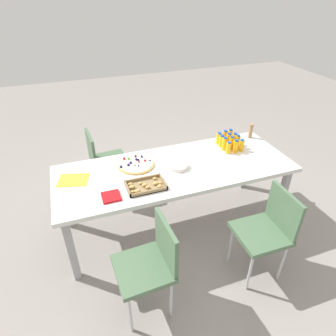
{
  "coord_description": "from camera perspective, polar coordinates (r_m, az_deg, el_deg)",
  "views": [
    {
      "loc": [
        0.86,
        2.17,
        2.22
      ],
      "look_at": [
        0.08,
        0.02,
        0.75
      ],
      "focal_mm": 30.95,
      "sensor_mm": 36.0,
      "label": 1
    }
  ],
  "objects": [
    {
      "name": "juice_bottle_5",
      "position": [
        3.15,
        10.52,
        5.23
      ],
      "size": [
        0.06,
        0.06,
        0.13
      ],
      "color": "#FAAD14",
      "rests_on": "party_table"
    },
    {
      "name": "snack_tray",
      "position": [
        2.51,
        -4.4,
        -3.54
      ],
      "size": [
        0.33,
        0.22,
        0.04
      ],
      "color": "olive",
      "rests_on": "party_table"
    },
    {
      "name": "juice_bottle_0",
      "position": [
        3.28,
        12.1,
        6.25
      ],
      "size": [
        0.06,
        0.06,
        0.15
      ],
      "color": "#FAAD14",
      "rests_on": "party_table"
    },
    {
      "name": "cardboard_tube",
      "position": [
        3.41,
        15.97,
        7.04
      ],
      "size": [
        0.04,
        0.04,
        0.16
      ],
      "primitive_type": "cylinder",
      "color": "#9E7A56",
      "rests_on": "party_table"
    },
    {
      "name": "fruit_pizza",
      "position": [
        2.81,
        -6.33,
        0.79
      ],
      "size": [
        0.35,
        0.35,
        0.05
      ],
      "color": "tan",
      "rests_on": "party_table"
    },
    {
      "name": "juice_bottle_6",
      "position": [
        3.17,
        13.53,
        5.1
      ],
      "size": [
        0.05,
        0.05,
        0.15
      ],
      "color": "#F8AE14",
      "rests_on": "party_table"
    },
    {
      "name": "napkin_stack",
      "position": [
        2.43,
        -11.14,
        -5.53
      ],
      "size": [
        0.15,
        0.15,
        0.02
      ],
      "primitive_type": "cube",
      "color": "red",
      "rests_on": "party_table"
    },
    {
      "name": "juice_bottle_8",
      "position": [
        3.09,
        11.08,
        4.69
      ],
      "size": [
        0.06,
        0.06,
        0.15
      ],
      "color": "#FAAD14",
      "rests_on": "party_table"
    },
    {
      "name": "juice_bottle_1",
      "position": [
        3.24,
        11.16,
        6.03
      ],
      "size": [
        0.06,
        0.06,
        0.15
      ],
      "color": "#F9AB14",
      "rests_on": "party_table"
    },
    {
      "name": "party_table",
      "position": [
        2.8,
        1.5,
        -0.91
      ],
      "size": [
        2.27,
        0.85,
        0.73
      ],
      "color": "silver",
      "rests_on": "ground_plane"
    },
    {
      "name": "juice_bottle_4",
      "position": [
        3.18,
        11.86,
        5.45
      ],
      "size": [
        0.06,
        0.06,
        0.15
      ],
      "color": "#F9AC14",
      "rests_on": "party_table"
    },
    {
      "name": "ground_plane",
      "position": [
        3.22,
        1.33,
        -10.82
      ],
      "size": [
        12.0,
        12.0,
        0.0
      ],
      "primitive_type": "plane",
      "color": "gray"
    },
    {
      "name": "juice_bottle_10",
      "position": [
        3.07,
        13.19,
        4.19
      ],
      "size": [
        0.06,
        0.06,
        0.14
      ],
      "color": "#FAAC14",
      "rests_on": "party_table"
    },
    {
      "name": "juice_bottle_7",
      "position": [
        3.13,
        12.39,
        4.85
      ],
      "size": [
        0.05,
        0.05,
        0.14
      ],
      "color": "#FAAB14",
      "rests_on": "party_table"
    },
    {
      "name": "plate_stack",
      "position": [
        2.75,
        2.0,
        0.43
      ],
      "size": [
        0.19,
        0.19,
        0.04
      ],
      "color": "silver",
      "rests_on": "party_table"
    },
    {
      "name": "juice_bottle_9",
      "position": [
        3.12,
        14.26,
        4.36
      ],
      "size": [
        0.06,
        0.06,
        0.13
      ],
      "color": "#F9AE14",
      "rests_on": "party_table"
    },
    {
      "name": "juice_bottle_2",
      "position": [
        3.21,
        9.97,
        5.76
      ],
      "size": [
        0.06,
        0.06,
        0.13
      ],
      "color": "#F8AD14",
      "rests_on": "party_table"
    },
    {
      "name": "chair_far_right",
      "position": [
        2.23,
        -3.26,
        -17.82
      ],
      "size": [
        0.42,
        0.42,
        0.83
      ],
      "rotation": [
        0.0,
        0.0,
        -1.53
      ],
      "color": "#4C6B4C",
      "rests_on": "ground_plane"
    },
    {
      "name": "paper_folder",
      "position": [
        2.72,
        -18.13,
        -2.25
      ],
      "size": [
        0.3,
        0.26,
        0.01
      ],
      "primitive_type": "cube",
      "rotation": [
        0.0,
        0.0,
        -0.27
      ],
      "color": "yellow",
      "rests_on": "party_table"
    },
    {
      "name": "juice_bottle_3",
      "position": [
        3.22,
        12.98,
        5.56
      ],
      "size": [
        0.06,
        0.06,
        0.14
      ],
      "color": "#F9AD14",
      "rests_on": "party_table"
    },
    {
      "name": "chair_far_left",
      "position": [
        2.6,
        19.14,
        -10.97
      ],
      "size": [
        0.41,
        0.41,
        0.83
      ],
      "rotation": [
        0.0,
        0.0,
        -1.59
      ],
      "color": "#4C6B4C",
      "rests_on": "ground_plane"
    },
    {
      "name": "chair_near_right",
      "position": [
        3.44,
        -12.66,
        1.85
      ],
      "size": [
        0.43,
        0.43,
        0.83
      ],
      "rotation": [
        0.0,
        0.0,
        1.64
      ],
      "color": "#4C6B4C",
      "rests_on": "ground_plane"
    },
    {
      "name": "juice_bottle_11",
      "position": [
        3.04,
        11.81,
        3.92
      ],
      "size": [
        0.05,
        0.05,
        0.13
      ],
      "color": "#F9AC14",
      "rests_on": "party_table"
    }
  ]
}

